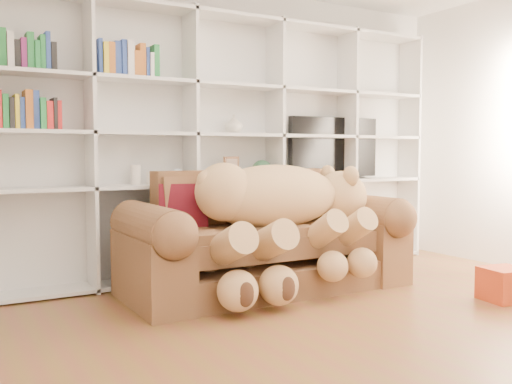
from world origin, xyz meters
TOP-DOWN VIEW (x-y plane):
  - floor at (0.00, 0.00)m, footprint 5.00×5.00m
  - wall_back at (0.00, 2.50)m, footprint 5.00×0.02m
  - bookshelf at (-0.24, 2.36)m, footprint 4.43×0.35m
  - sofa at (-0.06, 1.65)m, footprint 2.34×1.01m
  - teddy_bear at (-0.02, 1.45)m, footprint 1.76×0.96m
  - throw_pillow at (-0.72, 1.81)m, footprint 0.43×0.33m
  - gift_box at (1.35, 0.40)m, footprint 0.36×0.34m
  - tv at (1.19, 2.35)m, footprint 1.08×0.18m
  - picture_frame at (-0.03, 2.30)m, footprint 0.18×0.07m
  - green_vase at (0.30, 2.30)m, footprint 0.20×0.20m
  - figurine_tall at (-0.95, 2.30)m, footprint 0.10×0.10m
  - figurine_short at (-0.82, 2.30)m, footprint 0.08×0.08m
  - snow_globe at (-0.57, 2.30)m, footprint 0.13×0.13m
  - shelf_vase at (-0.01, 2.30)m, footprint 0.19×0.19m

SIDE VIEW (x-z plane):
  - floor at x=0.00m, z-range 0.00..0.00m
  - gift_box at x=1.35m, z-range 0.00..0.25m
  - sofa at x=-0.06m, z-range -0.12..0.86m
  - teddy_bear at x=-0.02m, z-range 0.18..1.19m
  - throw_pillow at x=-0.72m, z-range 0.49..0.89m
  - figurine_short at x=-0.82m, z-range 0.86..0.97m
  - snow_globe at x=-0.57m, z-range 0.87..1.00m
  - figurine_tall at x=-0.95m, z-range 0.86..1.03m
  - green_vase at x=0.30m, z-range 0.86..1.07m
  - picture_frame at x=-0.03m, z-range 0.88..1.10m
  - tv at x=1.19m, z-range 0.86..1.50m
  - bookshelf at x=-0.24m, z-range 0.11..2.51m
  - wall_back at x=0.00m, z-range 0.00..2.70m
  - shelf_vase at x=-0.01m, z-range 1.31..1.49m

